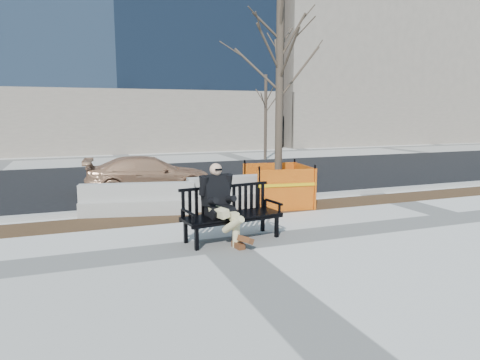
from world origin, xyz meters
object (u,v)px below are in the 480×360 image
object	(u,v)px
bench	(232,240)
tree_fence	(278,206)
seated_man	(219,241)
sedan	(150,192)
jersey_barrier_left	(138,215)
jersey_barrier_right	(243,207)

from	to	relation	value
bench	tree_fence	xyz separation A→B (m)	(2.32, 2.67, 0.00)
seated_man	sedan	distance (m)	6.03
sedan	jersey_barrier_left	distance (m)	3.18
tree_fence	jersey_barrier_right	xyz separation A→B (m)	(-0.97, 0.19, 0.00)
seated_man	jersey_barrier_right	size ratio (longest dim) A/B	0.51
tree_fence	bench	bearing A→B (deg)	-130.95
seated_man	jersey_barrier_right	distance (m)	3.28
bench	tree_fence	size ratio (longest dim) A/B	0.34
seated_man	jersey_barrier_right	world-z (taller)	seated_man
bench	jersey_barrier_right	world-z (taller)	bench
sedan	seated_man	bearing A→B (deg)	-170.45
tree_fence	seated_man	bearing A→B (deg)	-134.37
jersey_barrier_left	sedan	bearing A→B (deg)	87.46
sedan	tree_fence	bearing A→B (deg)	-132.54
jersey_barrier_left	jersey_barrier_right	world-z (taller)	jersey_barrier_right
tree_fence	sedan	bearing A→B (deg)	131.78
bench	seated_man	xyz separation A→B (m)	(-0.28, 0.02, 0.00)
jersey_barrier_left	seated_man	bearing A→B (deg)	-55.61
sedan	jersey_barrier_left	world-z (taller)	sedan
jersey_barrier_left	jersey_barrier_right	distance (m)	2.84
seated_man	sedan	size ratio (longest dim) A/B	0.39
seated_man	jersey_barrier_left	distance (m)	3.18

